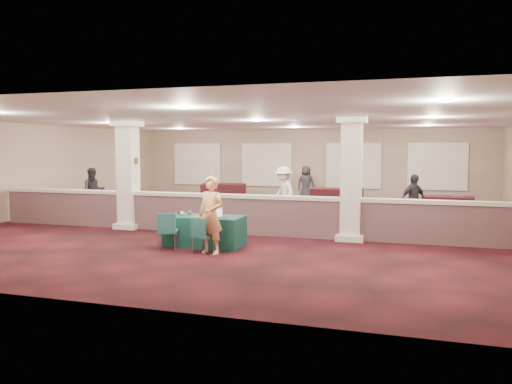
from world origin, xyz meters
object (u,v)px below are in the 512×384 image
(far_table_back_center, at_px, (337,199))
(attendee_d, at_px, (306,184))
(far_table_front_center, at_px, (273,213))
(near_table, at_px, (204,231))
(conf_chair_side, at_px, (167,228))
(far_table_back_right, at_px, (448,206))
(conf_chair_main, at_px, (201,232))
(attendee_b, at_px, (284,192))
(far_table_front_left, at_px, (133,207))
(far_table_back_left, at_px, (223,193))
(attendee_c, at_px, (413,200))
(attendee_a, at_px, (94,191))
(woman, at_px, (211,215))
(far_table_front_right, at_px, (442,218))

(far_table_back_center, xyz_separation_m, attendee_d, (-1.61, 1.77, 0.41))
(far_table_front_center, distance_m, attendee_d, 6.72)
(near_table, distance_m, conf_chair_side, 1.00)
(far_table_back_right, bearing_deg, conf_chair_main, -124.57)
(far_table_back_right, height_order, attendee_b, attendee_b)
(far_table_back_right, bearing_deg, conf_chair_side, -128.89)
(far_table_front_left, xyz_separation_m, far_table_front_center, (4.89, 0.00, -0.03))
(far_table_back_left, bearing_deg, far_table_front_center, -56.65)
(attendee_b, height_order, attendee_c, attendee_b)
(conf_chair_side, distance_m, attendee_a, 7.57)
(near_table, bearing_deg, far_table_back_center, 77.05)
(far_table_front_left, relative_size, far_table_back_left, 1.02)
(woman, height_order, far_table_front_right, woman)
(near_table, height_order, far_table_front_left, far_table_front_left)
(far_table_back_left, bearing_deg, far_table_front_right, -33.47)
(near_table, distance_m, attendee_a, 7.55)
(far_table_back_right, bearing_deg, far_table_front_right, -96.11)
(far_table_back_center, distance_m, attendee_b, 3.54)
(conf_chair_side, relative_size, far_table_back_left, 0.46)
(near_table, bearing_deg, far_table_back_right, 51.14)
(far_table_front_right, relative_size, attendee_a, 1.19)
(conf_chair_side, bearing_deg, far_table_front_left, 110.28)
(far_table_front_left, bearing_deg, attendee_b, 19.47)
(conf_chair_side, xyz_separation_m, far_table_back_center, (2.59, 9.31, -0.13))
(far_table_front_right, relative_size, attendee_d, 1.22)
(conf_chair_main, height_order, far_table_back_right, conf_chair_main)
(far_table_back_right, distance_m, attendee_c, 2.91)
(conf_chair_main, xyz_separation_m, far_table_back_center, (1.70, 9.41, -0.09))
(attendee_d, bearing_deg, conf_chair_side, 92.98)
(conf_chair_side, xyz_separation_m, far_table_back_left, (-2.61, 10.39, -0.13))
(conf_chair_main, distance_m, far_table_front_center, 4.50)
(woman, height_order, attendee_d, woman)
(far_table_back_center, distance_m, attendee_d, 2.42)
(conf_chair_side, distance_m, woman, 1.16)
(attendee_a, bearing_deg, far_table_front_right, -43.90)
(near_table, height_order, attendee_c, attendee_c)
(far_table_front_left, relative_size, far_table_front_right, 1.00)
(far_table_front_right, bearing_deg, attendee_c, 127.07)
(far_table_back_left, distance_m, attendee_d, 3.68)
(woman, bearing_deg, far_table_back_right, 69.95)
(attendee_a, bearing_deg, conf_chair_side, -83.53)
(conf_chair_side, height_order, far_table_front_right, conf_chair_side)
(conf_chair_side, bearing_deg, far_table_front_center, 54.18)
(far_table_back_center, xyz_separation_m, far_table_back_right, (4.03, -1.11, -0.05))
(conf_chair_side, height_order, attendee_d, attendee_d)
(conf_chair_main, distance_m, far_table_front_left, 6.31)
(attendee_c, bearing_deg, far_table_back_right, 24.25)
(far_table_front_left, xyz_separation_m, attendee_c, (8.99, 1.20, 0.39))
(attendee_b, bearing_deg, attendee_d, 141.74)
(far_table_front_center, relative_size, far_table_back_center, 0.95)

